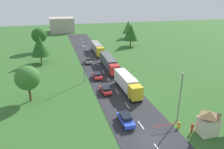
{
  "coord_description": "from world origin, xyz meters",
  "views": [
    {
      "loc": [
        -12.56,
        -23.14,
        20.09
      ],
      "look_at": [
        1.06,
        25.48,
        1.06
      ],
      "focal_mm": 33.6,
      "sensor_mm": 36.0,
      "label": 1
    }
  ],
  "objects_px": {
    "guard_booth": "(208,123)",
    "barrier_gate": "(175,125)",
    "car_fourth": "(88,61)",
    "tree_lime": "(27,78)",
    "person_lead": "(192,127)",
    "tree_birch": "(39,35)",
    "car_third": "(97,75)",
    "distant_building": "(62,25)",
    "tree_oak": "(131,32)",
    "truck_lead": "(127,83)",
    "lamppost_second": "(84,62)",
    "tree_maple": "(40,46)",
    "car_lead": "(126,119)",
    "truck_second": "(109,62)",
    "lamppost_lead": "(180,95)",
    "person_second": "(205,118)",
    "truck_third": "(97,48)",
    "tree_elm": "(128,27)",
    "car_second": "(106,90)"
  },
  "relations": [
    {
      "from": "guard_booth",
      "to": "barrier_gate",
      "type": "xyz_separation_m",
      "value": [
        -4.12,
        2.5,
        -1.31
      ]
    },
    {
      "from": "car_fourth",
      "to": "tree_lime",
      "type": "relative_size",
      "value": 0.56
    },
    {
      "from": "person_lead",
      "to": "tree_birch",
      "type": "relative_size",
      "value": 0.19
    },
    {
      "from": "car_third",
      "to": "tree_birch",
      "type": "bearing_deg",
      "value": 113.93
    },
    {
      "from": "distant_building",
      "to": "tree_birch",
      "type": "bearing_deg",
      "value": -103.44
    },
    {
      "from": "car_third",
      "to": "tree_oak",
      "type": "relative_size",
      "value": 0.45
    },
    {
      "from": "tree_birch",
      "to": "car_fourth",
      "type": "bearing_deg",
      "value": -53.65
    },
    {
      "from": "truck_lead",
      "to": "lamppost_second",
      "type": "xyz_separation_m",
      "value": [
        -8.3,
        8.03,
        3.02
      ]
    },
    {
      "from": "lamppost_second",
      "to": "tree_birch",
      "type": "distance_m",
      "value": 37.51
    },
    {
      "from": "tree_birch",
      "to": "tree_maple",
      "type": "distance_m",
      "value": 16.44
    },
    {
      "from": "car_lead",
      "to": "car_fourth",
      "type": "bearing_deg",
      "value": 90.65
    },
    {
      "from": "truck_second",
      "to": "car_third",
      "type": "relative_size",
      "value": 3.49
    },
    {
      "from": "guard_booth",
      "to": "distant_building",
      "type": "bearing_deg",
      "value": 98.6
    },
    {
      "from": "truck_lead",
      "to": "lamppost_lead",
      "type": "xyz_separation_m",
      "value": [
        4.41,
        -13.37,
        2.81
      ]
    },
    {
      "from": "lamppost_lead",
      "to": "tree_lime",
      "type": "height_order",
      "value": "lamppost_lead"
    },
    {
      "from": "car_fourth",
      "to": "person_second",
      "type": "relative_size",
      "value": 2.43
    },
    {
      "from": "guard_booth",
      "to": "distant_building",
      "type": "relative_size",
      "value": 0.29
    },
    {
      "from": "truck_lead",
      "to": "truck_third",
      "type": "height_order",
      "value": "truck_lead"
    },
    {
      "from": "truck_third",
      "to": "lamppost_lead",
      "type": "height_order",
      "value": "lamppost_lead"
    },
    {
      "from": "lamppost_second",
      "to": "tree_elm",
      "type": "bearing_deg",
      "value": 59.86
    },
    {
      "from": "lamppost_second",
      "to": "distant_building",
      "type": "relative_size",
      "value": 0.69
    },
    {
      "from": "person_lead",
      "to": "tree_oak",
      "type": "distance_m",
      "value": 60.43
    },
    {
      "from": "person_lead",
      "to": "distant_building",
      "type": "distance_m",
      "value": 106.16
    },
    {
      "from": "tree_maple",
      "to": "tree_birch",
      "type": "bearing_deg",
      "value": 93.02
    },
    {
      "from": "car_fourth",
      "to": "person_second",
      "type": "distance_m",
      "value": 40.56
    },
    {
      "from": "tree_oak",
      "to": "tree_elm",
      "type": "xyz_separation_m",
      "value": [
        5.06,
        17.24,
        -0.42
      ]
    },
    {
      "from": "car_second",
      "to": "tree_birch",
      "type": "relative_size",
      "value": 0.49
    },
    {
      "from": "barrier_gate",
      "to": "tree_lime",
      "type": "distance_m",
      "value": 28.65
    },
    {
      "from": "distant_building",
      "to": "barrier_gate",
      "type": "bearing_deg",
      "value": -83.43
    },
    {
      "from": "tree_oak",
      "to": "distant_building",
      "type": "bearing_deg",
      "value": 119.19
    },
    {
      "from": "truck_lead",
      "to": "tree_birch",
      "type": "distance_m",
      "value": 48.17
    },
    {
      "from": "truck_lead",
      "to": "distant_building",
      "type": "distance_m",
      "value": 88.78
    },
    {
      "from": "car_lead",
      "to": "tree_elm",
      "type": "height_order",
      "value": "tree_elm"
    },
    {
      "from": "lamppost_second",
      "to": "tree_elm",
      "type": "distance_m",
      "value": 59.42
    },
    {
      "from": "tree_maple",
      "to": "lamppost_lead",
      "type": "bearing_deg",
      "value": -59.99
    },
    {
      "from": "guard_booth",
      "to": "tree_elm",
      "type": "relative_size",
      "value": 0.46
    },
    {
      "from": "truck_second",
      "to": "tree_lime",
      "type": "relative_size",
      "value": 1.97
    },
    {
      "from": "car_lead",
      "to": "person_second",
      "type": "distance_m",
      "value": 13.34
    },
    {
      "from": "tree_maple",
      "to": "car_second",
      "type": "bearing_deg",
      "value": -61.92
    },
    {
      "from": "truck_lead",
      "to": "car_second",
      "type": "distance_m",
      "value": 4.99
    },
    {
      "from": "truck_second",
      "to": "tree_lime",
      "type": "height_order",
      "value": "tree_lime"
    },
    {
      "from": "tree_oak",
      "to": "tree_maple",
      "type": "relative_size",
      "value": 1.04
    },
    {
      "from": "car_lead",
      "to": "tree_maple",
      "type": "bearing_deg",
      "value": 110.54
    },
    {
      "from": "car_third",
      "to": "tree_maple",
      "type": "xyz_separation_m",
      "value": [
        -14.31,
        17.79,
        4.84
      ]
    },
    {
      "from": "car_lead",
      "to": "tree_elm",
      "type": "xyz_separation_m",
      "value": [
        25.96,
        71.25,
        4.58
      ]
    },
    {
      "from": "barrier_gate",
      "to": "tree_lime",
      "type": "bearing_deg",
      "value": 144.44
    },
    {
      "from": "person_second",
      "to": "tree_elm",
      "type": "distance_m",
      "value": 75.85
    },
    {
      "from": "tree_oak",
      "to": "tree_elm",
      "type": "height_order",
      "value": "tree_oak"
    },
    {
      "from": "truck_third",
      "to": "tree_maple",
      "type": "relative_size",
      "value": 1.56
    },
    {
      "from": "guard_booth",
      "to": "person_lead",
      "type": "distance_m",
      "value": 2.49
    }
  ]
}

